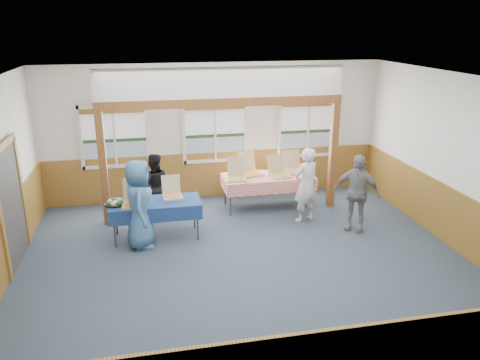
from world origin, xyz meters
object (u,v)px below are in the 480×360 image
Objects in this scene: table_right at (268,178)px; woman_black at (154,186)px; woman_white at (306,185)px; man_blue at (139,204)px; table_left at (155,204)px; person_grey at (356,193)px.

table_right is 2.55m from woman_black.
woman_white reaches higher than woman_black.
woman_black is 0.84× the size of man_blue.
woman_white reaches higher than table_left.
person_grey reaches higher than table_right.
table_left is 1.09× the size of woman_white.
woman_white is 3.47m from man_blue.
table_left is 3.14m from woman_white.
person_grey is (0.85, -0.62, -0.01)m from woman_white.
woman_black is at bearing -10.75° from man_blue.
woman_black is 4.24m from person_grey.
woman_black reaches higher than table_left.
woman_white is at bearing -178.30° from person_grey.
man_blue is 4.28m from person_grey.
table_right is 3.20m from man_blue.
woman_white is at bearing 4.76° from table_left.
man_blue is at bearing -161.83° from table_right.
woman_white is 3.24m from woman_black.
woman_white is 1.13× the size of woman_black.
woman_white reaches higher than table_right.
man_blue is (-2.86, -1.44, 0.15)m from table_right.
table_right is at bearing 24.75° from table_left.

